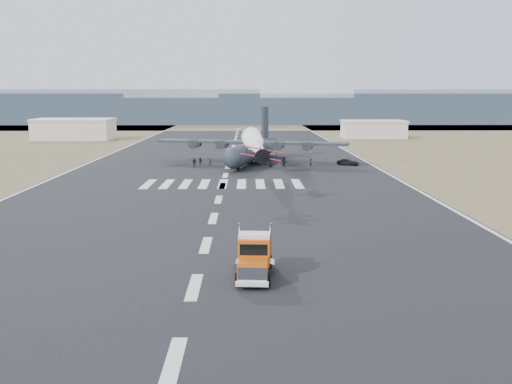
{
  "coord_description": "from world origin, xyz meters",
  "views": [
    {
      "loc": [
        3.99,
        -40.52,
        14.01
      ],
      "look_at": [
        4.86,
        18.52,
        4.0
      ],
      "focal_mm": 40.0,
      "sensor_mm": 36.0,
      "label": 1
    }
  ],
  "objects_px": {
    "crew_e": "(283,161)",
    "crew_g": "(210,162)",
    "crew_f": "(284,162)",
    "aerobatic_biplane": "(261,154)",
    "crew_b": "(271,163)",
    "semi_truck": "(254,255)",
    "crew_h": "(200,161)",
    "crew_c": "(247,161)",
    "crew_d": "(194,163)",
    "support_vehicle": "(348,162)",
    "transport_aircraft": "(253,149)",
    "hangar_right": "(373,129)",
    "crew_a": "(311,163)",
    "hangar_left": "(74,129)"
  },
  "relations": [
    {
      "from": "support_vehicle",
      "to": "crew_h",
      "type": "relative_size",
      "value": 2.76
    },
    {
      "from": "crew_h",
      "to": "crew_d",
      "type": "bearing_deg",
      "value": -99.54
    },
    {
      "from": "transport_aircraft",
      "to": "crew_c",
      "type": "xyz_separation_m",
      "value": [
        -1.26,
        -4.5,
        -2.07
      ]
    },
    {
      "from": "crew_c",
      "to": "crew_a",
      "type": "bearing_deg",
      "value": 64.23
    },
    {
      "from": "hangar_right",
      "to": "semi_truck",
      "type": "height_order",
      "value": "hangar_right"
    },
    {
      "from": "crew_f",
      "to": "hangar_right",
      "type": "bearing_deg",
      "value": -56.75
    },
    {
      "from": "crew_a",
      "to": "crew_b",
      "type": "bearing_deg",
      "value": -58.05
    },
    {
      "from": "crew_h",
      "to": "aerobatic_biplane",
      "type": "bearing_deg",
      "value": -70.45
    },
    {
      "from": "crew_g",
      "to": "crew_h",
      "type": "bearing_deg",
      "value": 33.42
    },
    {
      "from": "crew_g",
      "to": "crew_f",
      "type": "bearing_deg",
      "value": -97.9
    },
    {
      "from": "semi_truck",
      "to": "crew_e",
      "type": "xyz_separation_m",
      "value": [
        6.71,
        71.55,
        -0.78
      ]
    },
    {
      "from": "crew_c",
      "to": "crew_f",
      "type": "bearing_deg",
      "value": 58.48
    },
    {
      "from": "semi_truck",
      "to": "aerobatic_biplane",
      "type": "relative_size",
      "value": 1.41
    },
    {
      "from": "crew_d",
      "to": "crew_f",
      "type": "relative_size",
      "value": 1.01
    },
    {
      "from": "crew_c",
      "to": "support_vehicle",
      "type": "bearing_deg",
      "value": 75.98
    },
    {
      "from": "crew_c",
      "to": "crew_h",
      "type": "relative_size",
      "value": 1.13
    },
    {
      "from": "hangar_left",
      "to": "crew_e",
      "type": "relative_size",
      "value": 13.15
    },
    {
      "from": "support_vehicle",
      "to": "crew_f",
      "type": "distance_m",
      "value": 13.54
    },
    {
      "from": "crew_f",
      "to": "crew_g",
      "type": "xyz_separation_m",
      "value": [
        -14.78,
        0.4,
        -0.06
      ]
    },
    {
      "from": "semi_truck",
      "to": "crew_f",
      "type": "xyz_separation_m",
      "value": [
        6.77,
        69.77,
        -0.79
      ]
    },
    {
      "from": "crew_c",
      "to": "hangar_left",
      "type": "bearing_deg",
      "value": -157.12
    },
    {
      "from": "hangar_left",
      "to": "crew_e",
      "type": "xyz_separation_m",
      "value": [
        63.21,
        -70.93,
        -2.48
      ]
    },
    {
      "from": "transport_aircraft",
      "to": "crew_f",
      "type": "distance_m",
      "value": 9.26
    },
    {
      "from": "crew_e",
      "to": "crew_g",
      "type": "bearing_deg",
      "value": -96.79
    },
    {
      "from": "semi_truck",
      "to": "aerobatic_biplane",
      "type": "height_order",
      "value": "aerobatic_biplane"
    },
    {
      "from": "hangar_left",
      "to": "crew_b",
      "type": "relative_size",
      "value": 15.34
    },
    {
      "from": "aerobatic_biplane",
      "to": "crew_b",
      "type": "bearing_deg",
      "value": 83.65
    },
    {
      "from": "semi_truck",
      "to": "crew_g",
      "type": "height_order",
      "value": "semi_truck"
    },
    {
      "from": "transport_aircraft",
      "to": "crew_f",
      "type": "height_order",
      "value": "transport_aircraft"
    },
    {
      "from": "support_vehicle",
      "to": "transport_aircraft",
      "type": "bearing_deg",
      "value": 107.44
    },
    {
      "from": "aerobatic_biplane",
      "to": "crew_f",
      "type": "xyz_separation_m",
      "value": [
        5.53,
        38.13,
        -5.45
      ]
    },
    {
      "from": "hangar_left",
      "to": "crew_c",
      "type": "xyz_separation_m",
      "value": [
        55.89,
        -70.59,
        -2.49
      ]
    },
    {
      "from": "crew_b",
      "to": "crew_g",
      "type": "height_order",
      "value": "crew_g"
    },
    {
      "from": "hangar_right",
      "to": "transport_aircraft",
      "type": "relative_size",
      "value": 0.52
    },
    {
      "from": "crew_b",
      "to": "crew_d",
      "type": "height_order",
      "value": "crew_d"
    },
    {
      "from": "aerobatic_biplane",
      "to": "crew_b",
      "type": "distance_m",
      "value": 38.87
    },
    {
      "from": "crew_f",
      "to": "crew_d",
      "type": "bearing_deg",
      "value": 59.75
    },
    {
      "from": "crew_b",
      "to": "crew_c",
      "type": "bearing_deg",
      "value": 44.5
    },
    {
      "from": "crew_c",
      "to": "crew_d",
      "type": "distance_m",
      "value": 10.82
    },
    {
      "from": "crew_c",
      "to": "crew_d",
      "type": "height_order",
      "value": "crew_d"
    },
    {
      "from": "transport_aircraft",
      "to": "crew_e",
      "type": "xyz_separation_m",
      "value": [
        6.07,
        -4.84,
        -2.05
      ]
    },
    {
      "from": "crew_g",
      "to": "crew_h",
      "type": "xyz_separation_m",
      "value": [
        -2.14,
        2.57,
        -0.04
      ]
    },
    {
      "from": "hangar_left",
      "to": "crew_d",
      "type": "xyz_separation_m",
      "value": [
        45.46,
        -73.46,
        -2.48
      ]
    },
    {
      "from": "support_vehicle",
      "to": "crew_b",
      "type": "xyz_separation_m",
      "value": [
        -15.93,
        -2.42,
        0.18
      ]
    },
    {
      "from": "crew_c",
      "to": "crew_g",
      "type": "height_order",
      "value": "crew_c"
    },
    {
      "from": "crew_b",
      "to": "crew_e",
      "type": "distance_m",
      "value": 3.03
    },
    {
      "from": "crew_a",
      "to": "crew_c",
      "type": "bearing_deg",
      "value": -65.38
    },
    {
      "from": "crew_b",
      "to": "crew_f",
      "type": "bearing_deg",
      "value": -118.76
    },
    {
      "from": "hangar_right",
      "to": "crew_h",
      "type": "height_order",
      "value": "hangar_right"
    },
    {
      "from": "aerobatic_biplane",
      "to": "hangar_left",
      "type": "bearing_deg",
      "value": 115.44
    }
  ]
}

